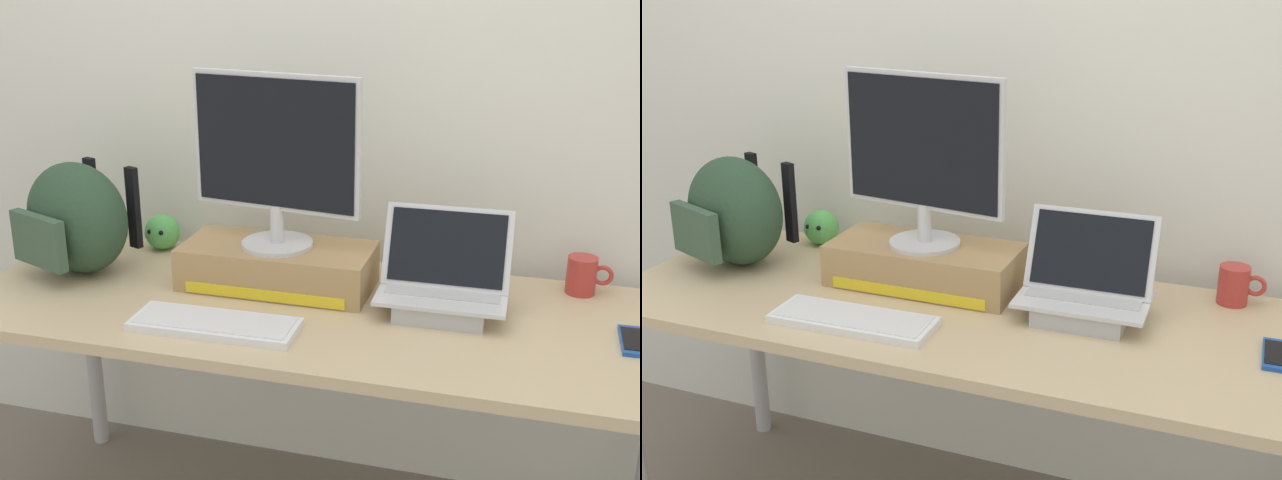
% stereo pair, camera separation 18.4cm
% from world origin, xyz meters
% --- Properties ---
extents(back_wall, '(7.00, 0.10, 2.60)m').
position_xyz_m(back_wall, '(0.00, 0.45, 1.30)').
color(back_wall, silver).
rests_on(back_wall, ground).
extents(desk, '(1.87, 0.71, 0.74)m').
position_xyz_m(desk, '(0.00, 0.00, 0.67)').
color(desk, tan).
rests_on(desk, ground).
extents(toner_box_yellow, '(0.51, 0.24, 0.11)m').
position_xyz_m(toner_box_yellow, '(-0.15, 0.10, 0.80)').
color(toner_box_yellow, '#A88456').
rests_on(toner_box_yellow, desk).
extents(desktop_monitor, '(0.47, 0.19, 0.46)m').
position_xyz_m(desktop_monitor, '(-0.15, 0.10, 1.10)').
color(desktop_monitor, silver).
rests_on(desktop_monitor, toner_box_yellow).
extents(open_laptop, '(0.32, 0.22, 0.25)m').
position_xyz_m(open_laptop, '(0.30, 0.06, 0.79)').
color(open_laptop, '#ADADB2').
rests_on(open_laptop, desk).
extents(external_keyboard, '(0.41, 0.15, 0.02)m').
position_xyz_m(external_keyboard, '(-0.21, -0.20, 0.75)').
color(external_keyboard, white).
rests_on(external_keyboard, desk).
extents(messenger_backpack, '(0.39, 0.34, 0.31)m').
position_xyz_m(messenger_backpack, '(-0.72, 0.05, 0.89)').
color(messenger_backpack, '#28422D').
rests_on(messenger_backpack, desk).
extents(coffee_mug, '(0.12, 0.08, 0.10)m').
position_xyz_m(coffee_mug, '(0.64, 0.28, 0.79)').
color(coffee_mug, '#B2332D').
rests_on(coffee_mug, desk).
extents(cell_phone, '(0.07, 0.15, 0.01)m').
position_xyz_m(cell_phone, '(0.76, -0.00, 0.74)').
color(cell_phone, '#19479E').
rests_on(cell_phone, desk).
extents(plush_toy, '(0.11, 0.11, 0.11)m').
position_xyz_m(plush_toy, '(-0.58, 0.28, 0.79)').
color(plush_toy, '#56B256').
rests_on(plush_toy, desk).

